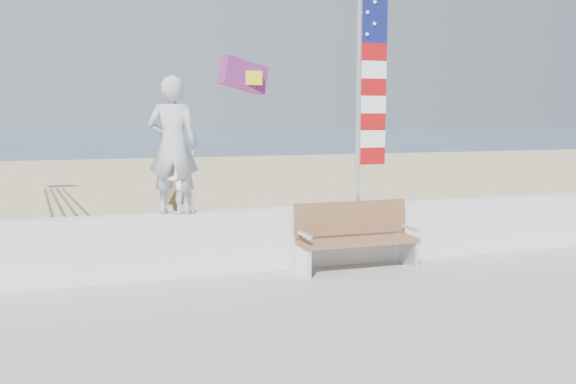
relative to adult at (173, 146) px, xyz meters
name	(u,v)px	position (x,y,z in m)	size (l,w,h in m)	color
ground	(319,322)	(1.43, -2.00, -2.04)	(220.00, 220.00, 0.00)	#314662
sand	(195,210)	(1.43, 7.00, -2.00)	(90.00, 40.00, 0.08)	tan
seawall	(271,239)	(1.43, 0.00, -1.41)	(30.00, 0.35, 0.90)	silver
adult	(173,146)	(0.00, 0.00, 0.00)	(0.70, 0.46, 1.93)	#A9AAAF
child	(180,181)	(0.08, 0.00, -0.50)	(0.45, 0.35, 0.93)	white
bench	(355,236)	(2.59, -0.45, -1.35)	(1.80, 0.57, 1.00)	brown
flag	(366,81)	(2.95, 0.00, 0.95)	(0.50, 0.08, 3.50)	silver
parafoil_kite	(245,76)	(1.73, 2.75, 1.17)	(1.05, 0.60, 0.71)	red
sign	(175,216)	(0.09, 0.63, -1.10)	(0.32, 0.07, 1.46)	olive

